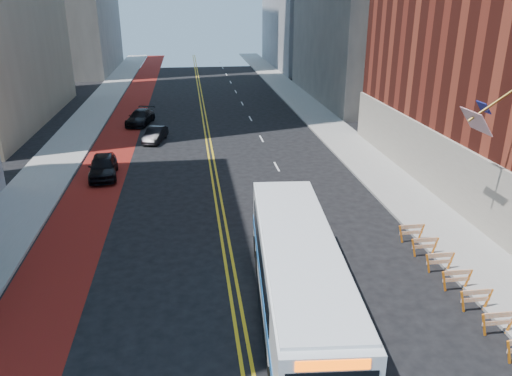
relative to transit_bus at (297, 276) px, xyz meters
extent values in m
cube|color=gray|center=(-14.31, 26.74, -1.79)|extent=(4.00, 140.00, 0.15)
cube|color=gray|center=(9.69, 26.74, -1.79)|extent=(4.00, 140.00, 0.15)
cube|color=maroon|center=(-10.41, 26.74, -1.86)|extent=(3.60, 140.00, 0.01)
cube|color=gold|center=(-2.49, 26.74, -1.86)|extent=(0.14, 140.00, 0.01)
cube|color=gold|center=(-2.13, 26.74, -1.86)|extent=(0.14, 140.00, 0.01)
cube|color=silver|center=(2.49, 2.74, -1.86)|extent=(0.14, 2.20, 0.01)
cube|color=silver|center=(2.49, 10.74, -1.86)|extent=(0.14, 2.20, 0.01)
cube|color=silver|center=(2.49, 18.74, -1.86)|extent=(0.14, 2.20, 0.01)
cube|color=silver|center=(2.49, 26.74, -1.86)|extent=(0.14, 2.20, 0.01)
cube|color=silver|center=(2.49, 34.74, -1.86)|extent=(0.14, 2.20, 0.01)
cube|color=silver|center=(2.49, 42.74, -1.86)|extent=(0.14, 2.20, 0.01)
cube|color=silver|center=(2.49, 50.74, -1.86)|extent=(0.14, 2.20, 0.01)
cube|color=silver|center=(2.49, 58.74, -1.86)|extent=(0.14, 2.20, 0.01)
cube|color=silver|center=(2.49, 66.74, -1.86)|extent=(0.14, 2.20, 0.01)
cube|color=silver|center=(2.49, 74.74, -1.86)|extent=(0.14, 2.20, 0.01)
cube|color=silver|center=(2.49, 82.74, -1.86)|extent=(0.14, 2.20, 0.01)
cube|color=#9E9384|center=(11.74, 8.74, 0.14)|extent=(0.50, 36.00, 4.00)
cube|color=black|center=(11.84, 9.74, -0.76)|extent=(0.35, 2.80, 2.20)
cube|color=black|center=(11.84, 16.74, -0.76)|extent=(0.35, 2.80, 2.20)
cylinder|color=#A57F33|center=(10.39, 4.74, 5.74)|extent=(2.85, 0.12, 2.05)
cube|color=#B21419|center=(9.39, 4.74, 4.74)|extent=(0.75, 1.90, 1.05)
cube|color=navy|center=(9.94, 5.19, 5.29)|extent=(0.39, 0.85, 0.52)
cube|color=orange|center=(6.74, -3.71, -1.36)|extent=(0.32, 0.06, 0.99)
cube|color=orange|center=(6.74, -2.16, -1.36)|extent=(0.32, 0.06, 0.99)
cube|color=orange|center=(7.84, -2.16, -1.36)|extent=(0.32, 0.06, 0.99)
cube|color=orange|center=(7.29, -2.16, -0.96)|extent=(1.25, 0.05, 0.22)
cube|color=orange|center=(7.29, -2.16, -1.31)|extent=(1.25, 0.05, 0.18)
cube|color=orange|center=(6.74, -0.61, -1.36)|extent=(0.32, 0.06, 0.99)
cube|color=orange|center=(7.84, -0.61, -1.36)|extent=(0.32, 0.06, 0.99)
cube|color=orange|center=(7.29, -0.61, -0.96)|extent=(1.25, 0.05, 0.22)
cube|color=orange|center=(7.29, -0.61, -1.31)|extent=(1.25, 0.05, 0.18)
cube|color=orange|center=(6.74, 0.94, -1.36)|extent=(0.32, 0.06, 0.99)
cube|color=orange|center=(7.84, 0.94, -1.36)|extent=(0.32, 0.06, 0.99)
cube|color=orange|center=(7.29, 0.94, -0.96)|extent=(1.25, 0.05, 0.22)
cube|color=orange|center=(7.29, 0.94, -1.31)|extent=(1.25, 0.05, 0.18)
cube|color=orange|center=(6.74, 2.49, -1.36)|extent=(0.32, 0.06, 0.99)
cube|color=orange|center=(7.84, 2.49, -1.36)|extent=(0.32, 0.06, 0.99)
cube|color=orange|center=(7.29, 2.49, -0.96)|extent=(1.25, 0.05, 0.22)
cube|color=orange|center=(7.29, 2.49, -1.31)|extent=(1.25, 0.05, 0.18)
cube|color=orange|center=(6.74, 4.04, -1.36)|extent=(0.32, 0.06, 0.99)
cube|color=orange|center=(7.84, 4.04, -1.36)|extent=(0.32, 0.06, 0.99)
cube|color=orange|center=(7.29, 4.04, -0.96)|extent=(1.25, 0.05, 0.22)
cube|color=orange|center=(7.29, 4.04, -1.31)|extent=(1.25, 0.05, 0.18)
cube|color=orange|center=(6.74, 5.59, -1.36)|extent=(0.32, 0.06, 0.99)
cube|color=orange|center=(7.84, 5.59, -1.36)|extent=(0.32, 0.06, 0.99)
cube|color=orange|center=(7.29, 5.59, -0.96)|extent=(1.25, 0.05, 0.22)
cube|color=orange|center=(7.29, 5.59, -1.31)|extent=(1.25, 0.05, 0.18)
cube|color=silver|center=(-0.01, -0.14, 0.05)|extent=(3.84, 13.13, 3.07)
cube|color=#1D589F|center=(-0.01, -0.14, -0.41)|extent=(3.89, 13.17, 0.49)
cube|color=black|center=(0.06, 0.72, 0.56)|extent=(3.58, 9.26, 1.02)
cube|color=black|center=(0.51, 6.28, 0.51)|extent=(2.24, 0.29, 1.08)
cube|color=#FF5905|center=(-0.53, -6.57, 1.37)|extent=(1.96, 0.25, 0.32)
cube|color=silver|center=(-0.01, -0.14, 1.64)|extent=(3.65, 12.47, 0.13)
cube|color=black|center=(-0.01, -0.14, -1.49)|extent=(3.88, 13.16, 0.32)
cylinder|color=black|center=(-0.99, 3.57, -1.32)|extent=(0.41, 1.10, 1.08)
cylinder|color=black|center=(1.55, 3.37, -1.32)|extent=(0.41, 1.10, 1.08)
cylinder|color=black|center=(-0.86, 5.12, -1.32)|extent=(0.41, 1.10, 1.08)
cylinder|color=black|center=(1.68, 4.92, -1.32)|extent=(0.41, 1.10, 1.08)
imported|color=black|center=(-10.11, 18.13, -1.07)|extent=(2.27, 4.81, 1.59)
imported|color=black|center=(-6.96, 27.10, -1.23)|extent=(2.23, 4.07, 1.27)
imported|color=black|center=(-8.76, 33.77, -1.15)|extent=(3.06, 5.24, 1.42)
camera|label=1|loc=(-3.87, -16.50, 10.20)|focal=35.00mm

